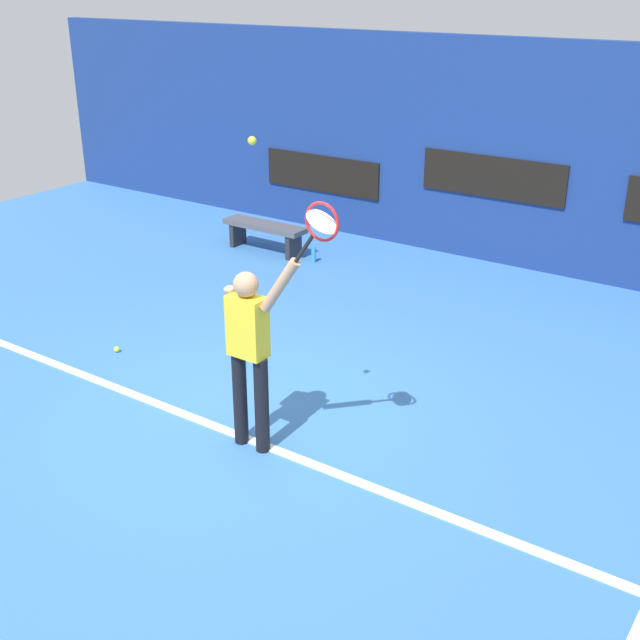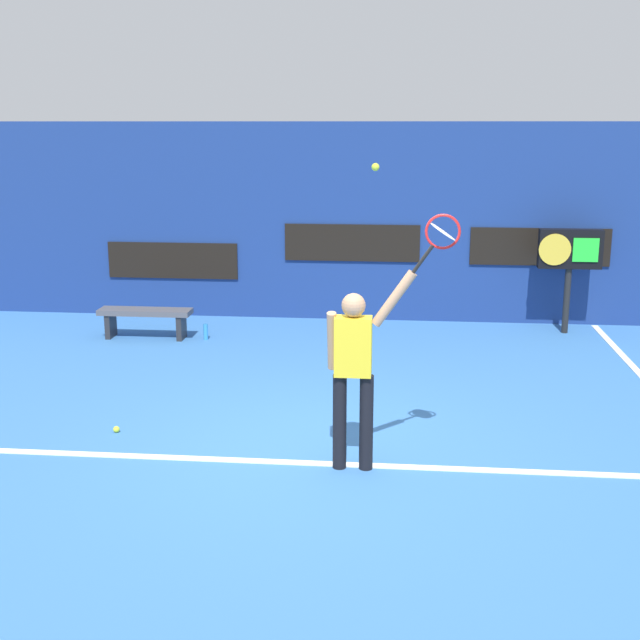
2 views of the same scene
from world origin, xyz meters
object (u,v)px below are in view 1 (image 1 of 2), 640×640
object	(u,v)px
tennis_player	(249,346)
tennis_ball	(252,141)
water_bottle	(314,255)
spare_ball	(117,349)
tennis_racket	(320,225)
court_bench	(265,230)

from	to	relation	value
tennis_player	tennis_ball	xyz separation A→B (m)	(0.17, -0.08, 1.81)
tennis_player	water_bottle	size ratio (longest dim) A/B	7.98
tennis_player	water_bottle	xyz separation A→B (m)	(-2.49, 4.51, -0.89)
tennis_player	spare_ball	size ratio (longest dim) A/B	28.16
spare_ball	water_bottle	bearing A→B (deg)	89.26
tennis_player	water_bottle	world-z (taller)	tennis_player
tennis_player	tennis_racket	size ratio (longest dim) A/B	3.22
tennis_racket	water_bottle	xyz separation A→B (m)	(-3.24, 4.52, -2.11)
tennis_ball	spare_ball	xyz separation A→B (m)	(-2.71, 0.74, -2.78)
court_bench	water_bottle	world-z (taller)	court_bench
tennis_player	tennis_ball	size ratio (longest dim) A/B	28.16
tennis_racket	tennis_ball	xyz separation A→B (m)	(-0.58, -0.07, 0.59)
tennis_racket	spare_ball	distance (m)	4.01
tennis_player	water_bottle	bearing A→B (deg)	118.93
tennis_ball	water_bottle	xyz separation A→B (m)	(-2.67, 4.59, -2.70)
court_bench	spare_ball	bearing A→B (deg)	-77.23
tennis_ball	court_bench	world-z (taller)	tennis_ball
tennis_ball	spare_ball	bearing A→B (deg)	164.66
water_bottle	spare_ball	bearing A→B (deg)	-90.74
court_bench	tennis_racket	bearing A→B (deg)	-47.33
court_bench	tennis_ball	bearing A→B (deg)	-52.00
court_bench	water_bottle	xyz separation A→B (m)	(0.92, 0.00, -0.22)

